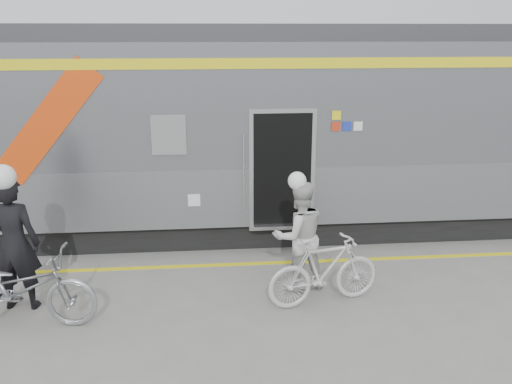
{
  "coord_description": "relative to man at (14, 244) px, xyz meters",
  "views": [
    {
      "loc": [
        -0.72,
        -6.68,
        3.99
      ],
      "look_at": [
        0.06,
        1.6,
        1.5
      ],
      "focal_mm": 38.0,
      "sensor_mm": 36.0,
      "label": 1
    }
  ],
  "objects": [
    {
      "name": "ground",
      "position": [
        3.54,
        -0.93,
        -1.02
      ],
      "size": [
        90.0,
        90.0,
        0.0
      ],
      "primitive_type": "plane",
      "color": "slate",
      "rests_on": "ground"
    },
    {
      "name": "helmet_woman",
      "position": [
        4.23,
        0.24,
        0.9
      ],
      "size": [
        0.28,
        0.28,
        0.28
      ],
      "primitive_type": "sphere",
      "color": "white",
      "rests_on": "woman"
    },
    {
      "name": "train",
      "position": [
        1.98,
        3.27,
        1.04
      ],
      "size": [
        24.0,
        3.17,
        4.1
      ],
      "color": "black",
      "rests_on": "ground"
    },
    {
      "name": "bicycle_right",
      "position": [
        4.53,
        -0.31,
        -0.48
      ],
      "size": [
        1.86,
        0.89,
        1.08
      ],
      "primitive_type": "imported",
      "rotation": [
        0.0,
        0.0,
        1.8
      ],
      "color": "#BABAB6",
      "rests_on": "ground"
    },
    {
      "name": "helmet_man",
      "position": [
        0.0,
        0.0,
        1.19
      ],
      "size": [
        0.35,
        0.35,
        0.35
      ],
      "primitive_type": "sphere",
      "color": "white",
      "rests_on": "man"
    },
    {
      "name": "woman",
      "position": [
        4.23,
        0.24,
        -0.13
      ],
      "size": [
        0.99,
        0.85,
        1.77
      ],
      "primitive_type": "imported",
      "rotation": [
        0.0,
        0.0,
        3.37
      ],
      "color": "beige",
      "rests_on": "ground"
    },
    {
      "name": "bicycle_left",
      "position": [
        0.2,
        -0.55,
        -0.46
      ],
      "size": [
        2.19,
        0.93,
        1.12
      ],
      "primitive_type": "imported",
      "rotation": [
        0.0,
        0.0,
        1.48
      ],
      "color": "#979A9E",
      "rests_on": "ground"
    },
    {
      "name": "safety_strip",
      "position": [
        3.54,
        1.22,
        -1.01
      ],
      "size": [
        24.0,
        0.12,
        0.01
      ],
      "primitive_type": "cube",
      "color": "yellow",
      "rests_on": "ground"
    },
    {
      "name": "man",
      "position": [
        0.0,
        0.0,
        0.0
      ],
      "size": [
        0.78,
        0.55,
        2.03
      ],
      "primitive_type": "imported",
      "rotation": [
        0.0,
        0.0,
        3.05
      ],
      "color": "black",
      "rests_on": "ground"
    }
  ]
}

